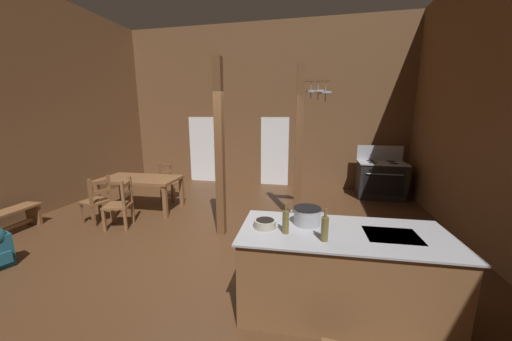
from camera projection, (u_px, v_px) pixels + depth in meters
The scene contains 16 objects.
ground_plane at pixel (213, 247), 4.55m from camera, with size 9.04×9.07×0.10m, color #4C301C.
wall_back at pixel (262, 107), 8.08m from camera, with size 9.04×0.14×4.70m, color brown.
glazed_door_back_left at pixel (205, 150), 8.67m from camera, with size 1.00×0.01×2.05m, color white.
glazed_panel_back_right at pixel (275, 152), 8.19m from camera, with size 0.84×0.01×2.05m, color white.
kitchen_island at pixel (341, 272), 2.92m from camera, with size 2.20×1.07×0.93m.
stove_range at pixel (380, 179), 7.02m from camera, with size 1.14×0.83×1.32m.
support_post_with_pot_rack at pixel (301, 140), 5.17m from camera, with size 0.65×0.25×3.05m.
support_post_center at pixel (220, 150), 4.65m from camera, with size 0.14×0.14×3.05m.
dining_table at pixel (140, 182), 6.07m from camera, with size 1.74×0.97×0.74m.
ladderback_chair_near_window at pixel (97, 201), 5.37m from camera, with size 0.54×0.54×0.95m.
ladderback_chair_by_post at pixel (121, 204), 5.15m from camera, with size 0.55×0.55×0.95m.
ladderback_chair_at_table_end at pixel (170, 181), 6.97m from camera, with size 0.54×0.54×0.95m.
stockpot_on_counter at pixel (307, 216), 3.00m from camera, with size 0.37×0.30×0.19m.
mixing_bowl_on_counter at pixel (265, 224), 2.93m from camera, with size 0.24×0.24×0.09m.
bottle_tall_on_counter at pixel (325, 228), 2.60m from camera, with size 0.07×0.07×0.33m.
bottle_short_on_counter at pixel (286, 221), 2.77m from camera, with size 0.07×0.07×0.32m.
Camera 1 is at (1.62, -3.94, 2.13)m, focal length 19.00 mm.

